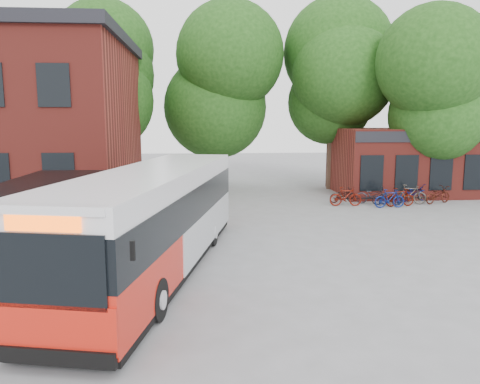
{
  "coord_description": "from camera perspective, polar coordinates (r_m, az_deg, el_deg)",
  "views": [
    {
      "loc": [
        -0.26,
        -14.19,
        4.53
      ],
      "look_at": [
        0.99,
        2.12,
        2.0
      ],
      "focal_mm": 35.0,
      "sensor_mm": 36.0,
      "label": 1
    }
  ],
  "objects": [
    {
      "name": "ground",
      "position": [
        14.9,
        -3.2,
        -8.92
      ],
      "size": [
        100.0,
        100.0,
        0.0
      ],
      "primitive_type": "plane",
      "color": "slate"
    },
    {
      "name": "shop_row",
      "position": [
        32.16,
        24.04,
        3.52
      ],
      "size": [
        14.0,
        6.2,
        4.0
      ],
      "primitive_type": null,
      "color": "maroon",
      "rests_on": "ground"
    },
    {
      "name": "bus_shelter",
      "position": [
        14.2,
        -21.7,
        -4.37
      ],
      "size": [
        3.6,
        7.0,
        2.9
      ],
      "primitive_type": null,
      "color": "black",
      "rests_on": "ground"
    },
    {
      "name": "bike_rail",
      "position": [
        26.36,
        16.91,
        -1.07
      ],
      "size": [
        5.2,
        0.1,
        0.38
      ],
      "primitive_type": null,
      "color": "black",
      "rests_on": "ground"
    },
    {
      "name": "tree_0",
      "position": [
        30.75,
        -15.37,
        10.29
      ],
      "size": [
        7.92,
        7.92,
        11.0
      ],
      "primitive_type": null,
      "color": "#173E10",
      "rests_on": "ground"
    },
    {
      "name": "tree_1",
      "position": [
        31.23,
        -2.08,
        10.02
      ],
      "size": [
        7.92,
        7.92,
        10.4
      ],
      "primitive_type": null,
      "color": "#173E10",
      "rests_on": "ground"
    },
    {
      "name": "tree_2",
      "position": [
        31.32,
        11.12,
        10.41
      ],
      "size": [
        7.92,
        7.92,
        11.0
      ],
      "primitive_type": null,
      "color": "#173E10",
      "rests_on": "ground"
    },
    {
      "name": "tree_3",
      "position": [
        29.36,
        22.74,
        8.33
      ],
      "size": [
        7.04,
        7.04,
        9.28
      ],
      "primitive_type": null,
      "color": "#173E10",
      "rests_on": "ground"
    },
    {
      "name": "city_bus",
      "position": [
        14.25,
        -10.29,
        -3.43
      ],
      "size": [
        5.08,
        12.46,
        3.1
      ],
      "primitive_type": null,
      "rotation": [
        0.0,
        0.0,
        -0.21
      ],
      "color": "red",
      "rests_on": "ground"
    },
    {
      "name": "bicycle_0",
      "position": [
        26.41,
        12.42,
        -0.39
      ],
      "size": [
        1.63,
        0.8,
        0.82
      ],
      "primitive_type": "imported",
      "rotation": [
        0.0,
        0.0,
        1.74
      ],
      "color": "black",
      "rests_on": "ground"
    },
    {
      "name": "bicycle_1",
      "position": [
        25.36,
        12.76,
        -0.54
      ],
      "size": [
        1.73,
        0.6,
        1.02
      ],
      "primitive_type": "imported",
      "rotation": [
        0.0,
        0.0,
        1.5
      ],
      "color": "#5E1209",
      "rests_on": "ground"
    },
    {
      "name": "bicycle_2",
      "position": [
        26.39,
        15.91,
        -0.37
      ],
      "size": [
        1.93,
        1.11,
        0.96
      ],
      "primitive_type": "imported",
      "rotation": [
        0.0,
        0.0,
        1.3
      ],
      "color": "black",
      "rests_on": "ground"
    },
    {
      "name": "bicycle_3",
      "position": [
        25.44,
        17.77,
        -0.76
      ],
      "size": [
        1.66,
        0.55,
        0.98
      ],
      "primitive_type": "imported",
      "rotation": [
        0.0,
        0.0,
        1.63
      ],
      "color": "navy",
      "rests_on": "ground"
    },
    {
      "name": "bicycle_4",
      "position": [
        26.2,
        17.48,
        -0.68
      ],
      "size": [
        1.61,
        0.8,
        0.81
      ],
      "primitive_type": "imported",
      "rotation": [
        0.0,
        0.0,
        1.39
      ],
      "color": "black",
      "rests_on": "ground"
    },
    {
      "name": "bicycle_5",
      "position": [
        26.02,
        18.91,
        -0.62
      ],
      "size": [
        1.68,
        0.66,
        0.98
      ],
      "primitive_type": "imported",
      "rotation": [
        0.0,
        0.0,
        1.7
      ],
      "color": "#4D0E04",
      "rests_on": "ground"
    },
    {
      "name": "bicycle_6",
      "position": [
        27.95,
        20.44,
        -0.08
      ],
      "size": [
        1.95,
        1.1,
        0.97
      ],
      "primitive_type": "imported",
      "rotation": [
        0.0,
        0.0,
        1.83
      ],
      "color": "#091452",
      "rests_on": "ground"
    },
    {
      "name": "bicycle_7",
      "position": [
        26.94,
        19.96,
        -0.28
      ],
      "size": [
        1.83,
        0.97,
        1.06
      ],
      "primitive_type": "imported",
      "rotation": [
        0.0,
        0.0,
        1.29
      ],
      "color": "#3F3933",
      "rests_on": "ground"
    },
    {
      "name": "bicycle_extra_0",
      "position": [
        27.7,
        22.97,
        -0.32
      ],
      "size": [
        1.92,
        1.33,
        0.96
      ],
      "primitive_type": "imported",
      "rotation": [
        0.0,
        0.0,
        2.0
      ],
      "color": "#3E160C",
      "rests_on": "ground"
    }
  ]
}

